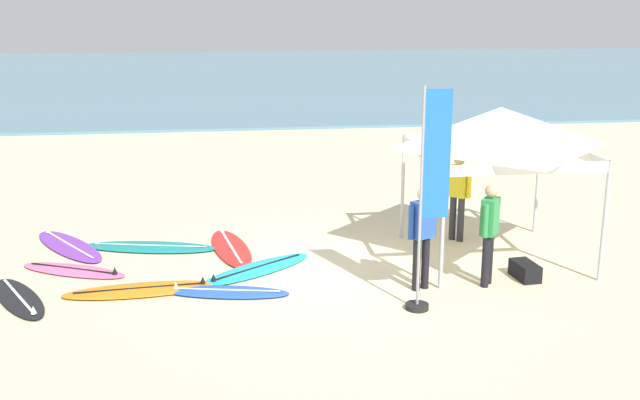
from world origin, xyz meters
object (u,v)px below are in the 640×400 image
at_px(person_green, 489,228).
at_px(gear_bag_near_tent, 525,271).
at_px(surfboard_red, 231,248).
at_px(person_yellow, 458,191).
at_px(surfboard_blue, 226,292).
at_px(banner_flag, 428,210).
at_px(surfboard_pink, 74,270).
at_px(surfboard_teal, 150,247).
at_px(surfboard_purple, 69,246).
at_px(surfboard_orange, 141,290).
at_px(canopy_tent, 500,128).
at_px(surfboard_black, 19,298).
at_px(surfboard_cyan, 257,269).
at_px(person_blue, 422,231).

height_order(person_green, gear_bag_near_tent, person_green).
xyz_separation_m(surfboard_red, person_yellow, (4.36, 0.02, 0.95)).
height_order(surfboard_blue, banner_flag, banner_flag).
distance_m(surfboard_pink, person_green, 7.08).
xyz_separation_m(surfboard_red, surfboard_pink, (-2.71, -0.87, 0.00)).
xyz_separation_m(surfboard_blue, surfboard_pink, (-2.59, 1.33, 0.00)).
bearing_deg(surfboard_red, surfboard_teal, 170.46).
distance_m(person_yellow, person_green, 2.38).
bearing_deg(surfboard_purple, surfboard_orange, -57.58).
bearing_deg(person_yellow, person_green, -95.17).
height_order(surfboard_orange, gear_bag_near_tent, gear_bag_near_tent).
distance_m(canopy_tent, surfboard_purple, 8.25).
bearing_deg(person_yellow, banner_flag, -114.83).
height_order(person_yellow, person_green, same).
xyz_separation_m(surfboard_black, surfboard_purple, (0.31, 2.56, -0.00)).
xyz_separation_m(surfboard_teal, banner_flag, (4.39, -3.44, 1.54)).
bearing_deg(surfboard_red, surfboard_purple, 170.48).
distance_m(surfboard_cyan, person_green, 4.00).
distance_m(canopy_tent, person_blue, 2.59).
relative_size(person_yellow, person_green, 1.00).
height_order(surfboard_orange, surfboard_red, same).
distance_m(surfboard_black, person_yellow, 8.04).
bearing_deg(surfboard_cyan, person_blue, -24.60).
bearing_deg(surfboard_black, surfboard_blue, -2.65).
bearing_deg(surfboard_teal, person_green, -24.76).
bearing_deg(person_green, person_blue, -178.17).
bearing_deg(gear_bag_near_tent, person_green, -164.95).
bearing_deg(banner_flag, surfboard_teal, 141.93).
xyz_separation_m(surfboard_cyan, banner_flag, (2.45, -1.98, 1.54)).
bearing_deg(surfboard_blue, person_green, -2.06).
relative_size(surfboard_teal, surfboard_orange, 1.04).
relative_size(surfboard_blue, surfboard_pink, 1.02).
distance_m(surfboard_orange, gear_bag_near_tent, 6.38).
bearing_deg(surfboard_pink, surfboard_teal, 43.22).
distance_m(canopy_tent, surfboard_blue, 5.50).
xyz_separation_m(surfboard_blue, surfboard_purple, (-2.92, 2.71, -0.00)).
bearing_deg(person_blue, canopy_tent, 38.62).
height_order(surfboard_pink, surfboard_cyan, same).
height_order(surfboard_black, gear_bag_near_tent, gear_bag_near_tent).
height_order(surfboard_black, person_green, person_green).
height_order(surfboard_orange, surfboard_purple, same).
height_order(surfboard_blue, person_yellow, person_yellow).
distance_m(surfboard_orange, person_green, 5.72).
xyz_separation_m(surfboard_red, surfboard_blue, (-0.11, -2.20, 0.00)).
bearing_deg(person_blue, surfboard_orange, 174.26).
bearing_deg(banner_flag, canopy_tent, 49.45).
relative_size(surfboard_red, person_green, 1.40).
bearing_deg(surfboard_blue, banner_flag, -18.19).
relative_size(surfboard_blue, gear_bag_near_tent, 3.48).
distance_m(surfboard_red, surfboard_pink, 2.84).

